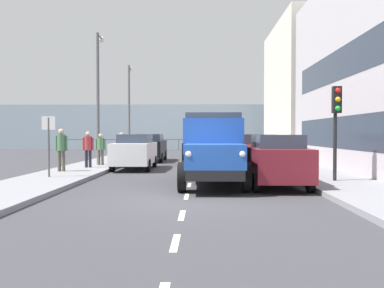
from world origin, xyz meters
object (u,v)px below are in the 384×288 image
Objects in this scene: car_white_oppositeside_0 at (135,151)px; pedestrian_with_bag at (119,145)px; car_maroon_kerbside_near at (276,160)px; car_red_kerbside_1 at (256,153)px; car_grey_kerbside_2 at (244,148)px; pedestrian_couple_a at (61,146)px; lamp_post_far at (129,102)px; street_sign at (49,136)px; car_black_oppositeside_1 at (150,147)px; truck_vintage_blue at (213,151)px; pedestrian_by_lamp at (88,146)px; traffic_light_near at (336,112)px; lamp_post_promenade at (99,87)px; pedestrian_near_railing at (101,147)px; pedestrian_in_dark_coat at (122,144)px.

pedestrian_with_bag is (1.36, -3.03, 0.19)m from car_white_oppositeside_0.
car_maroon_kerbside_near and car_red_kerbside_1 have the same top height.
car_grey_kerbside_2 is 10.66m from pedestrian_couple_a.
car_grey_kerbside_2 is 0.63× the size of lamp_post_far.
car_black_oppositeside_1 is at bearing -102.32° from street_sign.
street_sign is at bearing 88.95° from lamp_post_far.
pedestrian_by_lamp is at bearing -45.40° from truck_vintage_blue.
traffic_light_near reaches higher than pedestrian_with_bag.
street_sign reaches higher than pedestrian_with_bag.
car_black_oppositeside_1 is 2.74× the size of pedestrian_with_bag.
traffic_light_near is at bearing 120.87° from lamp_post_far.
lamp_post_far is at bearing -91.05° from street_sign.
street_sign is at bearing 86.20° from pedestrian_by_lamp.
lamp_post_promenade is at bearing 65.10° from pedestrian_with_bag.
pedestrian_with_bag is 0.24× the size of lamp_post_promenade.
car_white_oppositeside_0 is at bearing -49.28° from car_maroon_kerbside_near.
street_sign is (10.23, -1.06, -0.79)m from traffic_light_near.
lamp_post_promenade reaches higher than car_red_kerbside_1.
car_white_oppositeside_0 is 3.32m from pedestrian_with_bag.
car_black_oppositeside_1 is at bearing -90.00° from car_white_oppositeside_0.
car_grey_kerbside_2 is 7.11m from pedestrian_with_bag.
pedestrian_near_railing is 0.23× the size of lamp_post_promenade.
pedestrian_near_railing is at bearing -35.23° from traffic_light_near.
lamp_post_promenade reaches higher than car_white_oppositeside_0.
lamp_post_far is (7.81, -17.24, 3.20)m from car_maroon_kerbside_near.
traffic_light_near is 1.42× the size of street_sign.
pedestrian_near_railing is at bearing -44.55° from car_maroon_kerbside_near.
car_black_oppositeside_1 is 2.43× the size of pedestrian_couple_a.
pedestrian_in_dark_coat is at bearing -42.99° from car_red_kerbside_1.
pedestrian_by_lamp is at bearing 30.14° from car_grey_kerbside_2.
car_black_oppositeside_1 is at bearing -107.28° from pedestrian_couple_a.
pedestrian_by_lamp reaches higher than pedestrian_with_bag.
car_red_kerbside_1 is at bearing 159.04° from lamp_post_promenade.
pedestrian_with_bag is (7.06, -4.61, 0.19)m from car_red_kerbside_1.
lamp_post_promenade reaches higher than truck_vintage_blue.
car_maroon_kerbside_near and car_grey_kerbside_2 have the same top height.
car_red_kerbside_1 is 2.48× the size of pedestrian_couple_a.
lamp_post_promenade is (9.94, -7.41, 1.72)m from traffic_light_near.
car_maroon_kerbside_near is at bearing 154.87° from pedestrian_couple_a.
pedestrian_in_dark_coat is 0.24× the size of lamp_post_promenade.
car_maroon_kerbside_near is 9.29m from pedestrian_couple_a.
car_red_kerbside_1 is 8.48m from pedestrian_couple_a.
car_black_oppositeside_1 is 2.75× the size of pedestrian_near_railing.
lamp_post_far is (5.76, -17.12, 2.92)m from truck_vintage_blue.
truck_vintage_blue is 12.90m from pedestrian_in_dark_coat.
car_black_oppositeside_1 is 14.45m from traffic_light_near.
pedestrian_by_lamp is (2.12, 6.69, 0.25)m from car_black_oppositeside_1.
truck_vintage_blue is 1.35× the size of car_grey_kerbside_2.
car_maroon_kerbside_near is 10.49m from car_grey_kerbside_2.
pedestrian_with_bag is (7.06, 0.85, 0.19)m from car_grey_kerbside_2.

